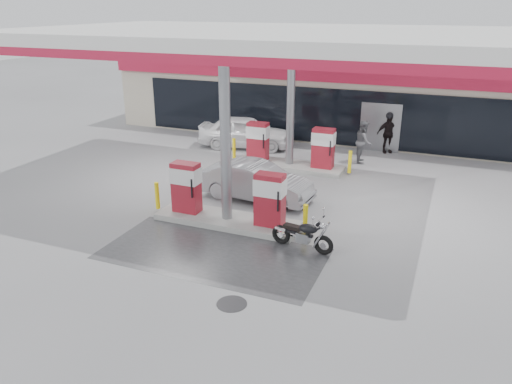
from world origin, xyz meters
TOP-DOWN VIEW (x-y plane):
  - ground at (0.00, 0.00)m, footprint 90.00×90.00m
  - wet_patch at (0.50, 0.00)m, footprint 6.00×3.00m
  - drain_cover at (2.00, -2.00)m, footprint 0.70×0.70m
  - store_building at (0.01, 15.94)m, footprint 22.00×8.22m
  - canopy at (0.00, 5.00)m, footprint 16.00×10.02m
  - pump_island_near at (0.00, 2.00)m, footprint 5.14×1.30m
  - pump_island_far at (0.00, 8.00)m, footprint 5.14×1.30m
  - parked_motorcycle at (2.69, 1.20)m, footprint 1.85×0.71m
  - sedan_white at (-2.94, 10.20)m, footprint 4.57×2.56m
  - attendant at (2.64, 9.95)m, footprint 0.80×0.96m
  - hatchback_silver at (0.09, 4.20)m, footprint 4.02×1.69m
  - parked_car_left at (-5.52, 14.00)m, footprint 4.00×2.63m
  - biker_walking at (3.38, 11.80)m, footprint 1.10×0.86m

SIDE VIEW (x-z plane):
  - ground at x=0.00m, z-range 0.00..0.00m
  - wet_patch at x=0.50m, z-range 0.00..0.00m
  - drain_cover at x=2.00m, z-range 0.00..0.01m
  - parked_motorcycle at x=2.69m, z-range -0.05..0.90m
  - parked_car_left at x=-5.52m, z-range 0.00..1.08m
  - hatchback_silver at x=0.09m, z-range 0.00..1.29m
  - pump_island_near at x=0.00m, z-range -0.18..1.60m
  - pump_island_far at x=0.00m, z-range -0.18..1.60m
  - sedan_white at x=-2.94m, z-range 0.00..1.47m
  - biker_walking at x=3.38m, z-range 0.00..1.74m
  - attendant at x=2.64m, z-range 0.00..1.79m
  - store_building at x=0.01m, z-range 0.01..4.01m
  - canopy at x=0.00m, z-range 2.51..8.02m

